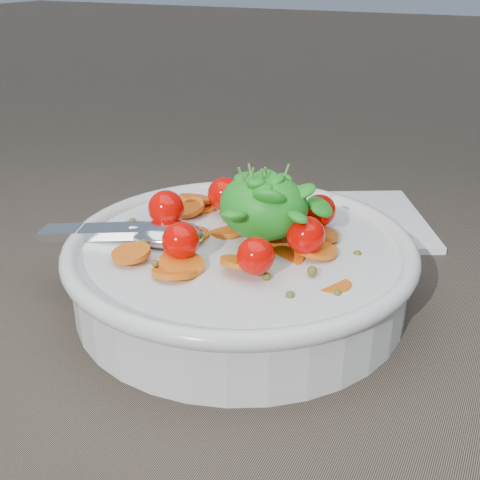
% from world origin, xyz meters
% --- Properties ---
extents(ground, '(6.00, 6.00, 0.00)m').
position_xyz_m(ground, '(0.00, 0.00, 0.00)').
color(ground, brown).
rests_on(ground, ground).
extents(bowl, '(0.30, 0.28, 0.12)m').
position_xyz_m(bowl, '(0.03, -0.02, 0.03)').
color(bowl, silver).
rests_on(bowl, ground).
extents(napkin, '(0.24, 0.23, 0.01)m').
position_xyz_m(napkin, '(0.05, 0.18, 0.00)').
color(napkin, white).
rests_on(napkin, ground).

